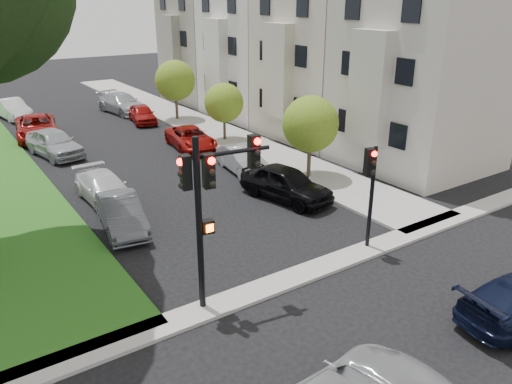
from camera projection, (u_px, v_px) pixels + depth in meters
ground at (348, 303)px, 15.19m from camera, size 140.00×140.00×0.00m
sidewalk_right at (189, 120)px, 37.18m from camera, size 3.50×44.00×0.12m
sidewalk_cross at (306, 273)px, 16.71m from camera, size 60.00×1.00×0.12m
house_a at (426, 33)px, 25.29m from camera, size 7.70×7.55×15.97m
house_b at (327, 26)px, 31.07m from camera, size 7.70×7.55×15.97m
house_c at (259, 22)px, 36.85m from camera, size 7.70×7.55×15.97m
house_d at (210, 18)px, 42.64m from camera, size 7.70×7.55×15.97m
small_tree_a at (310, 124)px, 24.61m from camera, size 2.81×2.81×4.22m
small_tree_b at (224, 103)px, 31.22m from camera, size 2.47×2.47×3.71m
small_tree_c at (175, 81)px, 36.44m from camera, size 2.95×2.95×4.42m
traffic_signal_main at (211, 192)px, 13.81m from camera, size 2.60×0.68×5.31m
traffic_signal_secondary at (370, 180)px, 17.40m from camera, size 0.53×0.43×3.91m
car_parked_0 at (286, 183)px, 22.61m from camera, size 2.77×4.90×1.57m
car_parked_1 at (242, 160)px, 26.27m from camera, size 1.93×4.19×1.33m
car_parked_2 at (191, 138)px, 30.32m from camera, size 2.76×4.90×1.29m
car_parked_3 at (142, 114)px, 36.46m from camera, size 2.25×4.11×1.33m
car_parked_4 at (122, 103)px, 39.54m from camera, size 2.97×5.55×1.53m
car_parked_5 at (121, 214)px, 19.71m from camera, size 2.08×4.32×1.37m
car_parked_6 at (104, 188)px, 22.48m from camera, size 1.92×4.44×1.27m
car_parked_7 at (54, 143)px, 28.81m from camera, size 2.73×4.94×1.59m
car_parked_8 at (37, 127)px, 32.40m from camera, size 3.30×5.74×1.51m
car_parked_9 at (12, 109)px, 37.65m from camera, size 2.30×4.69×1.48m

